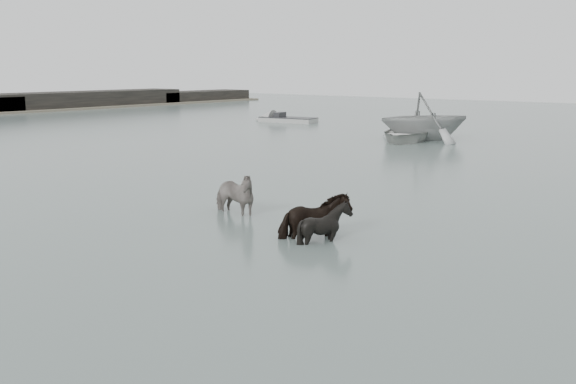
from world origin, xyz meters
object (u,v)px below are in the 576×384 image
Objects in this scene: rowboat_lead at (406,131)px; pony_pinto at (233,188)px; pony_black at (325,215)px; pony_dark at (316,209)px.

pony_pinto is at bearing -88.29° from rowboat_lead.
pony_pinto is 1.36× the size of pony_black.
pony_dark is at bearing 51.14° from pony_black.
pony_pinto is 1.20× the size of pony_dark.
pony_pinto is at bearing 55.71° from pony_black.
pony_dark is (3.35, -0.63, -0.01)m from pony_pinto.
pony_dark is at bearing -96.62° from pony_pinto.
pony_dark is 0.28× the size of rowboat_lead.
pony_pinto is 0.34× the size of rowboat_lead.
rowboat_lead is at bearing 0.22° from pony_black.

